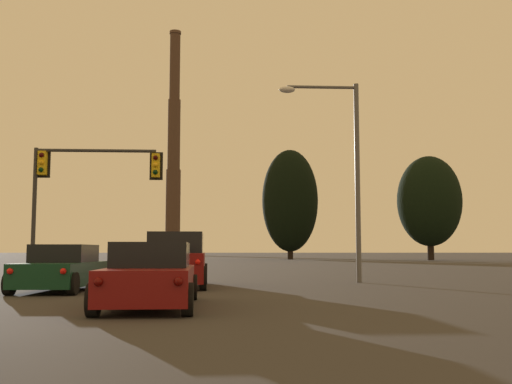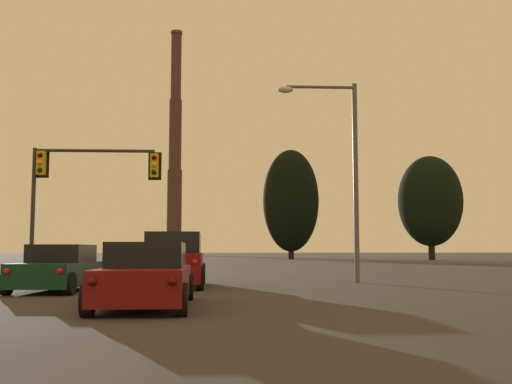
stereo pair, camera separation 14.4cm
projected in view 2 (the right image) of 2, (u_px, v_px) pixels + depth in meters
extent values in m
cube|color=#0F3823|center=(59.00, 274.00, 18.57)|extent=(1.95, 4.66, 0.70)
cube|color=black|center=(62.00, 253.00, 18.86)|extent=(1.69, 2.25, 0.55)
cylinder|color=black|center=(50.00, 278.00, 20.42)|extent=(0.24, 0.65, 0.64)
cylinder|color=black|center=(102.00, 278.00, 20.46)|extent=(0.24, 0.65, 0.64)
cylinder|color=black|center=(6.00, 284.00, 16.64)|extent=(0.24, 0.65, 0.64)
cylinder|color=black|center=(70.00, 284.00, 16.68)|extent=(0.24, 0.65, 0.64)
sphere|color=red|center=(7.00, 271.00, 16.26)|extent=(0.17, 0.17, 0.17)
sphere|color=red|center=(60.00, 271.00, 16.29)|extent=(0.17, 0.17, 0.17)
cube|color=maroon|center=(174.00, 267.00, 20.52)|extent=(2.02, 4.84, 0.95)
cube|color=black|center=(175.00, 243.00, 20.72)|extent=(1.84, 2.84, 0.70)
cylinder|color=black|center=(152.00, 274.00, 22.33)|extent=(0.24, 0.76, 0.76)
cylinder|color=black|center=(202.00, 273.00, 22.47)|extent=(0.24, 0.76, 0.76)
cylinder|color=black|center=(140.00, 278.00, 18.51)|extent=(0.24, 0.76, 0.76)
cylinder|color=black|center=(200.00, 278.00, 18.65)|extent=(0.24, 0.76, 0.76)
sphere|color=red|center=(143.00, 262.00, 18.08)|extent=(0.17, 0.17, 0.17)
sphere|color=red|center=(195.00, 262.00, 18.20)|extent=(0.17, 0.17, 0.17)
cube|color=maroon|center=(146.00, 283.00, 13.20)|extent=(1.91, 4.64, 0.70)
cube|color=black|center=(148.00, 255.00, 13.49)|extent=(1.67, 2.24, 0.55)
cylinder|color=black|center=(118.00, 287.00, 15.00)|extent=(0.24, 0.65, 0.64)
cylinder|color=black|center=(189.00, 287.00, 15.13)|extent=(0.24, 0.65, 0.64)
cylinder|color=black|center=(88.00, 300.00, 11.23)|extent=(0.24, 0.65, 0.64)
cylinder|color=black|center=(182.00, 299.00, 11.36)|extent=(0.24, 0.65, 0.64)
sphere|color=#500705|center=(92.00, 282.00, 10.86)|extent=(0.17, 0.17, 0.17)
sphere|color=#500705|center=(172.00, 281.00, 10.97)|extent=(0.17, 0.17, 0.17)
cylinder|color=#2D2D30|center=(33.00, 213.00, 25.91)|extent=(0.18, 0.18, 5.71)
cylinder|color=black|center=(30.00, 278.00, 25.63)|extent=(0.40, 0.40, 0.10)
cube|color=yellow|center=(41.00, 163.00, 26.13)|extent=(0.34, 0.34, 1.04)
cube|color=black|center=(43.00, 164.00, 26.31)|extent=(0.58, 0.03, 1.25)
sphere|color=#320504|center=(40.00, 155.00, 25.97)|extent=(0.22, 0.22, 0.22)
sphere|color=#F2AD14|center=(40.00, 163.00, 25.94)|extent=(0.22, 0.22, 0.22)
sphere|color=black|center=(40.00, 170.00, 25.91)|extent=(0.22, 0.22, 0.22)
cylinder|color=#2D2D30|center=(95.00, 151.00, 26.31)|extent=(5.21, 0.14, 0.14)
sphere|color=#2D2D30|center=(35.00, 150.00, 26.17)|extent=(0.18, 0.18, 0.18)
cube|color=yellow|center=(154.00, 166.00, 26.38)|extent=(0.34, 0.34, 1.04)
cube|color=black|center=(155.00, 166.00, 26.56)|extent=(0.58, 0.03, 1.25)
sphere|color=#320504|center=(154.00, 158.00, 26.22)|extent=(0.22, 0.22, 0.22)
sphere|color=#F2AD14|center=(154.00, 165.00, 26.19)|extent=(0.22, 0.22, 0.22)
sphere|color=black|center=(154.00, 172.00, 26.16)|extent=(0.22, 0.22, 0.22)
cylinder|color=#56565B|center=(356.00, 182.00, 23.58)|extent=(0.20, 0.20, 7.89)
cylinder|color=#56565B|center=(320.00, 87.00, 23.88)|extent=(2.77, 0.12, 0.12)
sphere|color=#56565B|center=(354.00, 88.00, 23.95)|extent=(0.20, 0.20, 0.20)
ellipsoid|color=silver|center=(285.00, 90.00, 23.79)|extent=(0.64, 0.36, 0.26)
cylinder|color=#3C2B22|center=(174.00, 248.00, 147.04)|extent=(5.80, 5.80, 3.41)
cylinder|color=#473328|center=(174.00, 205.00, 148.07)|extent=(3.63, 3.63, 17.78)
cylinder|color=#473328|center=(175.00, 135.00, 149.80)|extent=(3.12, 3.12, 17.78)
cylinder|color=#473328|center=(176.00, 66.00, 151.52)|extent=(2.61, 2.61, 17.78)
cylinder|color=#4E382C|center=(177.00, 33.00, 152.35)|extent=(2.93, 2.93, 0.70)
cylinder|color=black|center=(432.00, 248.00, 75.22)|extent=(0.81, 0.81, 3.17)
ellipsoid|color=black|center=(430.00, 201.00, 75.80)|extent=(8.11, 7.30, 11.47)
cylinder|color=black|center=(291.00, 249.00, 81.42)|extent=(0.77, 0.77, 2.80)
ellipsoid|color=black|center=(291.00, 200.00, 82.07)|extent=(7.66, 6.90, 14.02)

